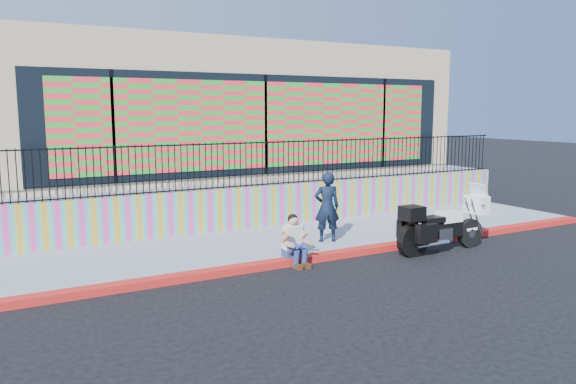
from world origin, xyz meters
TOP-DOWN VIEW (x-y plane):
  - ground at (0.00, 0.00)m, footprint 90.00×90.00m
  - red_curb at (0.00, 0.00)m, footprint 16.00×0.30m
  - sidewalk at (0.00, 1.65)m, footprint 16.00×3.00m
  - mural_wall at (0.00, 3.25)m, footprint 16.00×0.20m
  - metal_fence at (0.00, 3.25)m, footprint 15.80×0.04m
  - elevated_platform at (0.00, 8.35)m, footprint 16.00×10.00m
  - storefront_building at (0.00, 8.13)m, footprint 14.00×8.06m
  - police_motorcycle at (2.08, -0.72)m, footprint 2.47×0.82m
  - police_officer at (-0.00, 0.91)m, footprint 0.71×0.58m
  - seated_man at (-1.43, -0.10)m, footprint 0.54×0.71m

SIDE VIEW (x-z plane):
  - ground at x=0.00m, z-range 0.00..0.00m
  - red_curb at x=0.00m, z-range 0.00..0.15m
  - sidewalk at x=0.00m, z-range 0.00..0.15m
  - seated_man at x=-1.43m, z-range -0.08..0.98m
  - elevated_platform at x=0.00m, z-range 0.00..1.25m
  - police_motorcycle at x=2.08m, z-range -0.12..1.41m
  - mural_wall at x=0.00m, z-range 0.15..1.25m
  - police_officer at x=0.00m, z-range 0.15..1.82m
  - metal_fence at x=0.00m, z-range 1.25..2.45m
  - storefront_building at x=0.00m, z-range 1.25..5.25m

